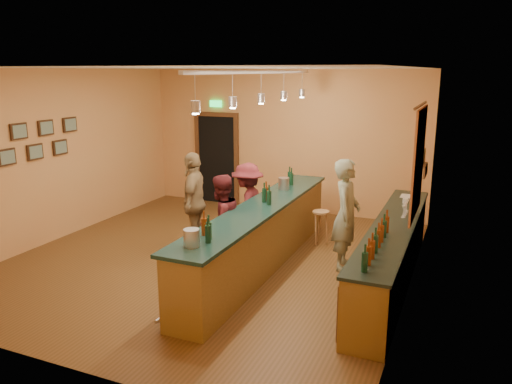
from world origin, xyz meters
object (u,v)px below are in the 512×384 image
at_px(bartender, 346,215).
at_px(back_counter, 392,253).
at_px(customer_c, 247,207).
at_px(tasting_bar, 261,232).
at_px(bar_stool, 321,219).
at_px(customer_a, 221,223).
at_px(customer_b, 194,202).

bearing_deg(bartender, back_counter, -117.93).
bearing_deg(customer_c, tasting_bar, 33.32).
bearing_deg(bar_stool, bartender, -54.52).
height_order(back_counter, customer_a, customer_a).
height_order(tasting_bar, bar_stool, tasting_bar).
xyz_separation_m(back_counter, tasting_bar, (-2.07, -0.18, 0.12)).
relative_size(customer_b, bar_stool, 2.80).
bearing_deg(bar_stool, customer_a, -122.11).
distance_m(customer_b, bar_stool, 2.35).
height_order(customer_a, customer_c, customer_c).
xyz_separation_m(tasting_bar, bar_stool, (0.59, 1.47, -0.11)).
height_order(bartender, customer_b, bartender).
relative_size(tasting_bar, bartender, 2.81).
bearing_deg(tasting_bar, back_counter, 5.00).
relative_size(bartender, customer_a, 1.15).
relative_size(customer_a, customer_b, 0.88).
relative_size(bartender, customer_c, 1.14).
bearing_deg(customer_c, customer_a, -4.76).
bearing_deg(customer_c, bartender, 79.44).
xyz_separation_m(tasting_bar, bartender, (1.28, 0.51, 0.30)).
xyz_separation_m(tasting_bar, customer_c, (-0.55, 0.70, 0.19)).
distance_m(bartender, customer_b, 2.69).
distance_m(back_counter, tasting_bar, 2.08).
bearing_deg(customer_a, customer_c, -159.01).
relative_size(tasting_bar, customer_c, 3.22).
bearing_deg(back_counter, customer_b, 178.01).
height_order(customer_a, bar_stool, customer_a).
distance_m(bartender, customer_a, 2.02).
height_order(customer_c, bar_stool, customer_c).
height_order(tasting_bar, customer_b, customer_b).
bearing_deg(tasting_bar, customer_a, -147.86).
distance_m(customer_a, customer_b, 1.08).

